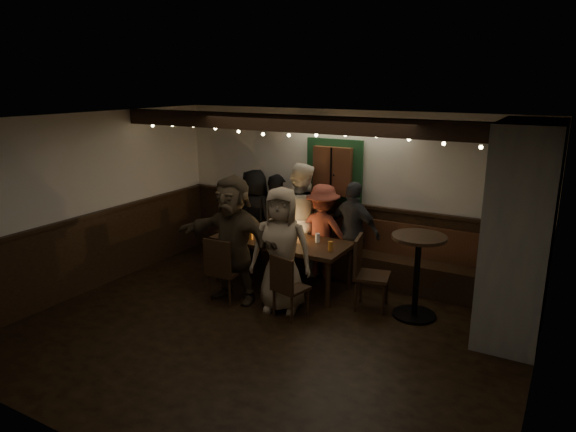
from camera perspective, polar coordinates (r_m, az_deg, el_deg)
The scene contains 13 objects.
room at distance 6.93m, azimuth 11.06°, elevation -1.85°, with size 6.02×5.01×2.62m.
dining_table at distance 7.68m, azimuth -0.76°, elevation -3.08°, with size 2.05×0.88×0.89m.
chair_near_left at distance 7.19m, azimuth -7.37°, elevation -5.63°, with size 0.45×0.45×0.95m.
chair_near_right at distance 6.68m, azimuth -0.16°, elevation -7.53°, with size 0.47×0.47×0.87m.
chair_end at distance 7.07m, azimuth 8.60°, elevation -5.77°, with size 0.53×0.53×1.00m.
high_top at distance 6.88m, azimuth 14.17°, elevation -5.40°, with size 0.70×0.70×1.12m.
person_a at distance 8.77m, azimuth -3.72°, elevation 0.04°, with size 0.78×0.51×1.59m, color black.
person_b at distance 8.48m, azimuth -1.22°, elevation -0.52°, with size 0.57×0.38×1.57m, color black.
person_c at distance 8.22m, azimuth 1.33°, elevation -0.24°, with size 0.87×0.68×1.79m, color beige.
person_d at distance 8.03m, azimuth 3.87°, elevation -1.72°, with size 0.97×0.56×1.50m, color maroon.
person_e at distance 7.92m, azimuth 7.27°, elevation -1.78°, with size 0.92×0.38×1.56m, color #2D2D2F.
person_f at distance 7.18m, azimuth -6.12°, elevation -2.51°, with size 1.67×0.53×1.80m, color #3F3222.
person_g at distance 6.84m, azimuth -0.75°, elevation -3.76°, with size 0.83×0.54×1.70m, color gray.
Camera 1 is at (3.13, -4.90, 3.04)m, focal length 32.00 mm.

